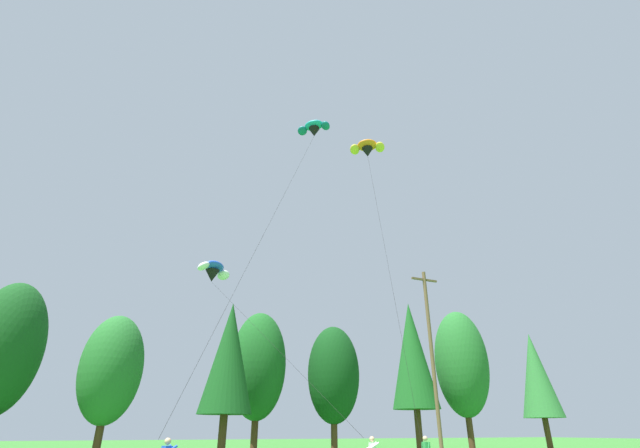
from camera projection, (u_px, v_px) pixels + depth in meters
The scene contains 12 objects.
treeline_tree_c at pixel (5, 347), 32.04m from camera, with size 5.08×5.08×12.15m.
treeline_tree_d at pixel (111, 369), 33.61m from camera, with size 4.55×4.55×10.17m.
treeline_tree_e at pixel (229, 357), 35.47m from camera, with size 4.16×4.16×11.62m.
treeline_tree_f at pixel (258, 365), 41.32m from camera, with size 5.12×5.12×12.29m.
treeline_tree_g at pixel (333, 374), 41.50m from camera, with size 4.79×4.79×11.09m.
treeline_tree_h at pixel (412, 354), 47.95m from camera, with size 4.90×4.90×14.99m.
treeline_tree_i at pixel (461, 363), 49.04m from camera, with size 5.68×5.68×14.36m.
treeline_tree_j at pixel (536, 375), 50.08m from camera, with size 4.28×4.28×12.19m.
utility_pole at pixel (432, 355), 31.04m from camera, with size 2.20×0.26×12.79m.
parafoil_kite_high_teal at pixel (314, 129), 37.88m from camera, with size 11.49×12.49×24.44m.
parafoil_kite_mid_blue_white at pixel (213, 271), 33.75m from camera, with size 6.43×15.45×12.12m.
parafoil_kite_far_orange at pixel (367, 149), 36.69m from camera, with size 3.94×8.90×22.64m.
Camera 1 is at (-9.04, 2.91, 1.91)m, focal length 24.96 mm.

